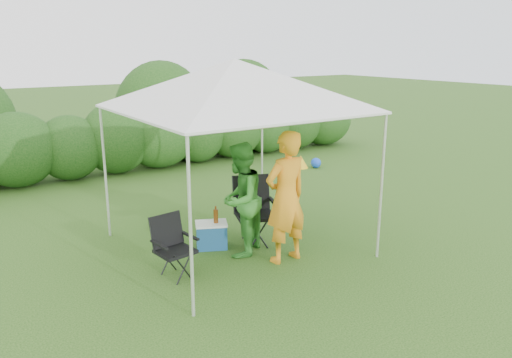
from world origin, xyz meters
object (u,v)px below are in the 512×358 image
man (286,197)px  cooler (211,235)px  canopy (235,85)px  woman (240,200)px  chair_right (253,205)px  chair_left (172,242)px

man → cooler: size_ratio=3.28×
canopy → woman: 1.65m
man → woman: 0.70m
chair_right → chair_left: bearing=-145.0°
chair_right → woman: size_ratio=0.62×
chair_left → cooler: 1.09m
man → chair_right: bearing=-95.1°
chair_left → man: (1.56, -0.44, 0.47)m
canopy → man: (0.31, -0.84, -1.52)m
chair_right → woman: bearing=-124.4°
canopy → cooler: (-0.35, 0.16, -2.26)m
chair_right → woman: (-0.43, -0.31, 0.25)m
canopy → chair_left: 2.38m
chair_right → canopy: bearing=-155.9°
chair_left → cooler: size_ratio=1.45×
chair_right → man: 0.94m
man → cooler: (-0.66, 1.00, -0.74)m
cooler → woman: bearing=-35.7°
woman → man: bearing=89.6°
chair_left → cooler: bearing=24.2°
chair_right → cooler: bearing=-171.2°
chair_left → woman: 1.21m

